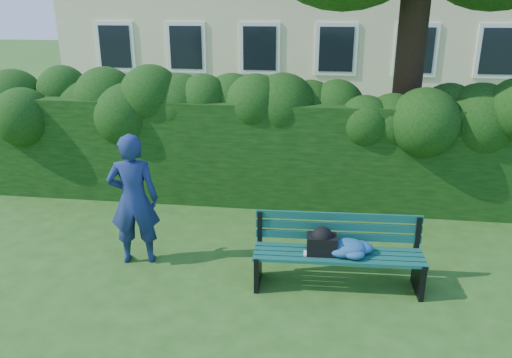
# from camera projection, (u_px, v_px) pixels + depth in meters

# --- Properties ---
(ground) EXTENTS (80.00, 80.00, 0.00)m
(ground) POSITION_uv_depth(u_px,v_px,m) (250.00, 257.00, 7.00)
(ground) COLOR #2B5319
(ground) RESTS_ON ground
(hedge) EXTENTS (10.00, 1.00, 1.80)m
(hedge) POSITION_uv_depth(u_px,v_px,m) (269.00, 152.00, 8.75)
(hedge) COLOR black
(hedge) RESTS_ON ground
(park_bench) EXTENTS (2.10, 0.65, 0.89)m
(park_bench) POSITION_uv_depth(u_px,v_px,m) (338.00, 250.00, 6.14)
(park_bench) COLOR #0E463A
(park_bench) RESTS_ON ground
(man_reading) EXTENTS (0.74, 0.57, 1.81)m
(man_reading) POSITION_uv_depth(u_px,v_px,m) (134.00, 200.00, 6.61)
(man_reading) COLOR navy
(man_reading) RESTS_ON ground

